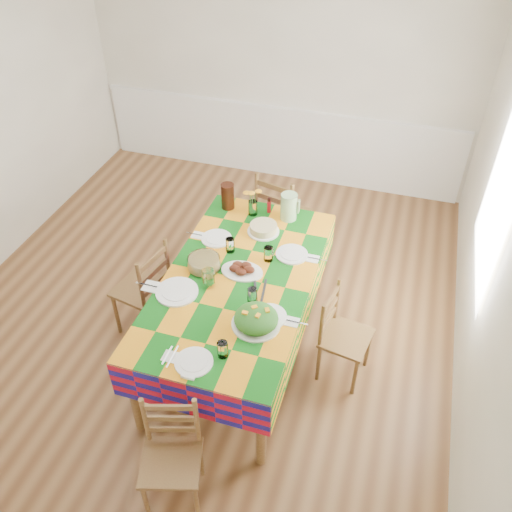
# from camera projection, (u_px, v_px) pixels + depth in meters

# --- Properties ---
(room) EXTENTS (4.58, 5.08, 2.78)m
(room) POSITION_uv_depth(u_px,v_px,m) (197.00, 184.00, 4.26)
(room) COLOR brown
(room) RESTS_ON ground
(wainscot) EXTENTS (4.41, 0.06, 0.92)m
(wainscot) POSITION_uv_depth(u_px,v_px,m) (278.00, 140.00, 6.64)
(wainscot) COLOR white
(wainscot) RESTS_ON room
(window_right) EXTENTS (0.00, 1.40, 1.40)m
(window_right) POSITION_uv_depth(u_px,v_px,m) (500.00, 194.00, 3.88)
(window_right) COLOR white
(window_right) RESTS_ON room
(dining_table) EXTENTS (1.13, 2.11, 0.82)m
(dining_table) POSITION_uv_depth(u_px,v_px,m) (239.00, 287.00, 4.26)
(dining_table) COLOR brown
(dining_table) RESTS_ON room
(setting_near_head) EXTENTS (0.42, 0.28, 0.12)m
(setting_near_head) POSITION_uv_depth(u_px,v_px,m) (203.00, 357.00, 3.57)
(setting_near_head) COLOR white
(setting_near_head) RESTS_ON dining_table
(setting_left_near) EXTENTS (0.59, 0.35, 0.16)m
(setting_left_near) POSITION_uv_depth(u_px,v_px,m) (188.00, 286.00, 4.08)
(setting_left_near) COLOR white
(setting_left_near) RESTS_ON dining_table
(setting_left_far) EXTENTS (0.47, 0.28, 0.13)m
(setting_left_far) POSITION_uv_depth(u_px,v_px,m) (221.00, 241.00, 4.52)
(setting_left_far) COLOR white
(setting_left_far) RESTS_ON dining_table
(setting_right_near) EXTENTS (0.49, 0.28, 0.12)m
(setting_right_near) POSITION_uv_depth(u_px,v_px,m) (264.00, 309.00, 3.91)
(setting_right_near) COLOR white
(setting_right_near) RESTS_ON dining_table
(setting_right_far) EXTENTS (0.50, 0.29, 0.13)m
(setting_right_far) POSITION_uv_depth(u_px,v_px,m) (284.00, 254.00, 4.38)
(setting_right_far) COLOR white
(setting_right_far) RESTS_ON dining_table
(meat_platter) EXTENTS (0.34, 0.24, 0.07)m
(meat_platter) POSITION_uv_depth(u_px,v_px,m) (242.00, 270.00, 4.24)
(meat_platter) COLOR white
(meat_platter) RESTS_ON dining_table
(salad_platter) EXTENTS (0.35, 0.35, 0.15)m
(salad_platter) POSITION_uv_depth(u_px,v_px,m) (256.00, 319.00, 3.79)
(salad_platter) COLOR white
(salad_platter) RESTS_ON dining_table
(pasta_bowl) EXTENTS (0.26, 0.26, 0.09)m
(pasta_bowl) POSITION_uv_depth(u_px,v_px,m) (204.00, 263.00, 4.27)
(pasta_bowl) COLOR white
(pasta_bowl) RESTS_ON dining_table
(cake) EXTENTS (0.28, 0.28, 0.08)m
(cake) POSITION_uv_depth(u_px,v_px,m) (263.00, 229.00, 4.63)
(cake) COLOR white
(cake) RESTS_ON dining_table
(serving_utensils) EXTENTS (0.15, 0.33, 0.01)m
(serving_utensils) POSITION_uv_depth(u_px,v_px,m) (259.00, 293.00, 4.07)
(serving_utensils) COLOR black
(serving_utensils) RESTS_ON dining_table
(flower_vase) EXTENTS (0.16, 0.14, 0.26)m
(flower_vase) POSITION_uv_depth(u_px,v_px,m) (253.00, 204.00, 4.79)
(flower_vase) COLOR white
(flower_vase) RESTS_ON dining_table
(hot_sauce) EXTENTS (0.04, 0.04, 0.15)m
(hot_sauce) POSITION_uv_depth(u_px,v_px,m) (269.00, 205.00, 4.84)
(hot_sauce) COLOR #A80D1D
(hot_sauce) RESTS_ON dining_table
(green_pitcher) EXTENTS (0.14, 0.14, 0.25)m
(green_pitcher) POSITION_uv_depth(u_px,v_px,m) (289.00, 207.00, 4.73)
(green_pitcher) COLOR #A5D495
(green_pitcher) RESTS_ON dining_table
(tea_pitcher) EXTENTS (0.12, 0.12, 0.24)m
(tea_pitcher) POSITION_uv_depth(u_px,v_px,m) (228.00, 196.00, 4.87)
(tea_pitcher) COLOR black
(tea_pitcher) RESTS_ON dining_table
(name_card) EXTENTS (0.09, 0.03, 0.02)m
(name_card) POSITION_uv_depth(u_px,v_px,m) (188.00, 377.00, 3.46)
(name_card) COLOR white
(name_card) RESTS_ON dining_table
(chair_near) EXTENTS (0.47, 0.46, 0.86)m
(chair_near) POSITION_uv_depth(u_px,v_px,m) (172.00, 456.00, 3.48)
(chair_near) COLOR brown
(chair_near) RESTS_ON room
(chair_far) EXTENTS (0.54, 0.52, 1.01)m
(chair_far) POSITION_uv_depth(u_px,v_px,m) (280.00, 216.00, 5.39)
(chair_far) COLOR brown
(chair_far) RESTS_ON room
(chair_left) EXTENTS (0.47, 0.49, 0.95)m
(chair_left) POSITION_uv_depth(u_px,v_px,m) (145.00, 290.00, 4.62)
(chair_left) COLOR brown
(chair_left) RESTS_ON room
(chair_right) EXTENTS (0.42, 0.43, 0.85)m
(chair_right) POSITION_uv_depth(u_px,v_px,m) (342.00, 336.00, 4.27)
(chair_right) COLOR brown
(chair_right) RESTS_ON room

